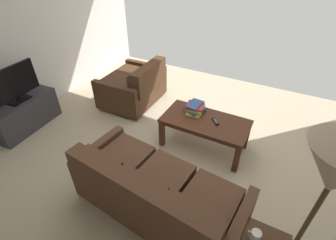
{
  "coord_description": "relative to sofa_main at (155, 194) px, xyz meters",
  "views": [
    {
      "loc": [
        -1.11,
        2.39,
        2.47
      ],
      "look_at": [
        0.06,
        0.18,
        0.64
      ],
      "focal_mm": 26.1,
      "sensor_mm": 36.0,
      "label": 1
    }
  ],
  "objects": [
    {
      "name": "ground_plane",
      "position": [
        0.25,
        -1.04,
        -0.36
      ],
      "size": [
        5.56,
        5.27,
        0.01
      ],
      "primitive_type": "cube",
      "color": "beige"
    },
    {
      "name": "wall_right",
      "position": [
        3.03,
        -1.04,
        1.06
      ],
      "size": [
        0.12,
        5.27,
        2.82
      ],
      "primitive_type": "cube",
      "color": "white",
      "rests_on": "ground"
    },
    {
      "name": "sofa_main",
      "position": [
        0.0,
        0.0,
        0.0
      ],
      "size": [
        1.89,
        0.97,
        0.81
      ],
      "color": "black",
      "rests_on": "ground"
    },
    {
      "name": "loveseat_near",
      "position": [
        1.53,
        -1.86,
        -0.01
      ],
      "size": [
        0.92,
        1.13,
        0.81
      ],
      "color": "black",
      "rests_on": "ground"
    },
    {
      "name": "coffee_table",
      "position": [
        -0.05,
        -1.31,
        0.05
      ],
      "size": [
        1.19,
        0.61,
        0.47
      ],
      "color": "#4C2819",
      "rests_on": "ground"
    },
    {
      "name": "floor_lamp",
      "position": [
        -1.2,
        0.29,
        1.16
      ],
      "size": [
        0.36,
        0.36,
        1.76
      ],
      "color": "#47331E",
      "rests_on": "ground"
    },
    {
      "name": "tv_stand",
      "position": [
        2.64,
        -0.39,
        -0.1
      ],
      "size": [
        0.47,
        1.07,
        0.51
      ],
      "color": "#38383D",
      "rests_on": "ground"
    },
    {
      "name": "flat_tv",
      "position": [
        2.64,
        -0.4,
        0.43
      ],
      "size": [
        0.22,
        0.82,
        0.54
      ],
      "color": "black",
      "rests_on": "tv_stand"
    },
    {
      "name": "coffee_mug",
      "position": [
        -1.0,
        0.13,
        0.25
      ],
      "size": [
        0.1,
        0.08,
        0.1
      ],
      "color": "white",
      "rests_on": "end_table"
    },
    {
      "name": "book_stack",
      "position": [
        0.17,
        -1.43,
        0.18
      ],
      "size": [
        0.29,
        0.32,
        0.13
      ],
      "color": "#E0CC4C",
      "rests_on": "coffee_table"
    },
    {
      "name": "tv_remote",
      "position": [
        -0.18,
        -1.33,
        0.13
      ],
      "size": [
        0.14,
        0.15,
        0.02
      ],
      "color": "black",
      "rests_on": "coffee_table"
    }
  ]
}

